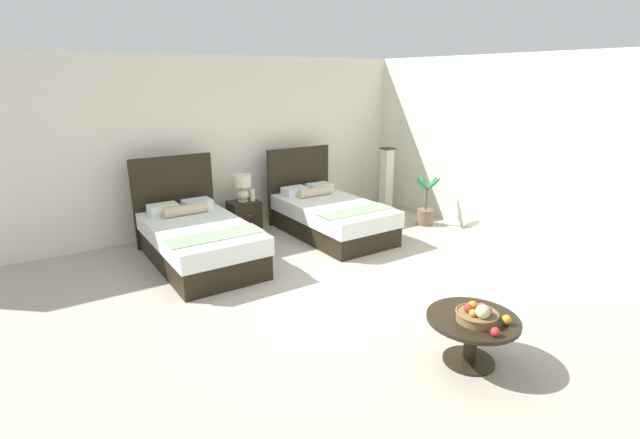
{
  "coord_description": "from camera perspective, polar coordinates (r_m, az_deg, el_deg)",
  "views": [
    {
      "loc": [
        -3.02,
        -4.12,
        2.49
      ],
      "look_at": [
        0.04,
        0.54,
        0.77
      ],
      "focal_mm": 26.05,
      "sensor_mm": 36.0,
      "label": 1
    }
  ],
  "objects": [
    {
      "name": "bed_near_corner",
      "position": [
        7.59,
        1.18,
        0.5
      ],
      "size": [
        1.23,
        2.12,
        1.31
      ],
      "color": "black",
      "rests_on": "ground"
    },
    {
      "name": "wall_back",
      "position": [
        8.05,
        -11.1,
        9.12
      ],
      "size": [
        10.31,
        0.12,
        2.83
      ],
      "primitive_type": "cube",
      "color": "silver",
      "rests_on": "ground"
    },
    {
      "name": "nightstand",
      "position": [
        7.74,
        -9.27,
        0.25
      ],
      "size": [
        0.48,
        0.42,
        0.55
      ],
      "color": "black",
      "rests_on": "ground"
    },
    {
      "name": "wall_side_right",
      "position": [
        7.89,
        21.38,
        8.12
      ],
      "size": [
        0.12,
        5.73,
        2.83
      ],
      "primitive_type": "cube",
      "color": "silver",
      "rests_on": "ground"
    },
    {
      "name": "table_lamp",
      "position": [
        7.62,
        -9.53,
        4.15
      ],
      "size": [
        0.29,
        0.29,
        0.44
      ],
      "color": "beige",
      "rests_on": "nightstand"
    },
    {
      "name": "ground_plane",
      "position": [
        5.68,
        2.67,
        -8.97
      ],
      "size": [
        10.31,
        10.13,
        0.02
      ],
      "primitive_type": "cube",
      "color": "#ACA08F"
    },
    {
      "name": "floor_lamp_corner",
      "position": [
        9.11,
        8.17,
        4.96
      ],
      "size": [
        0.23,
        0.23,
        1.2
      ],
      "color": "#3F2719",
      "rests_on": "ground"
    },
    {
      "name": "vase",
      "position": [
        7.66,
        -8.3,
        3.03
      ],
      "size": [
        0.08,
        0.08,
        0.2
      ],
      "color": "silver",
      "rests_on": "nightstand"
    },
    {
      "name": "potted_palm",
      "position": [
        8.3,
        12.84,
        1.1
      ],
      "size": [
        0.55,
        0.52,
        0.92
      ],
      "color": "brown",
      "rests_on": "ground"
    },
    {
      "name": "loose_orange",
      "position": [
        4.38,
        21.93,
        -11.37
      ],
      "size": [
        0.09,
        0.09,
        0.09
      ],
      "color": "orange",
      "rests_on": "coffee_table"
    },
    {
      "name": "coffee_table",
      "position": [
        4.47,
        18.15,
        -12.72
      ],
      "size": [
        0.81,
        0.81,
        0.45
      ],
      "color": "black",
      "rests_on": "ground"
    },
    {
      "name": "loose_apple",
      "position": [
        4.17,
        20.73,
        -12.79
      ],
      "size": [
        0.08,
        0.08,
        0.08
      ],
      "color": "red",
      "rests_on": "coffee_table"
    },
    {
      "name": "bed_near_window",
      "position": [
        6.65,
        -14.75,
        -2.4
      ],
      "size": [
        1.23,
        2.14,
        1.36
      ],
      "color": "black",
      "rests_on": "ground"
    },
    {
      "name": "fruit_bowl",
      "position": [
        4.32,
        18.78,
        -11.01
      ],
      "size": [
        0.37,
        0.37,
        0.19
      ],
      "color": "brown",
      "rests_on": "coffee_table"
    }
  ]
}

